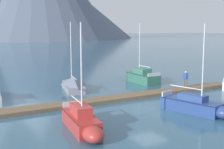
% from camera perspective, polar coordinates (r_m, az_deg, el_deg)
% --- Properties ---
extents(ground_plane, '(700.00, 700.00, 0.00)m').
position_cam_1_polar(ground_plane, '(24.91, 6.86, -6.33)').
color(ground_plane, '#335B75').
extents(mountain_north_horn, '(87.11, 87.11, 35.70)m').
position_cam_1_polar(mountain_north_horn, '(221.23, -7.90, 11.47)').
color(mountain_north_horn, slate).
rests_on(mountain_north_horn, ground).
extents(dock, '(26.62, 2.26, 0.30)m').
position_cam_1_polar(dock, '(28.09, 2.02, -4.27)').
color(dock, brown).
rests_on(dock, ground).
extents(sailboat_second_berth, '(2.06, 5.73, 6.72)m').
position_cam_1_polar(sailboat_second_berth, '(19.35, -5.41, -8.72)').
color(sailboat_second_berth, '#B2332D').
rests_on(sailboat_second_berth, ground).
extents(sailboat_mid_dock_port, '(3.04, 6.52, 7.03)m').
position_cam_1_polar(sailboat_mid_dock_port, '(32.24, -7.32, -1.64)').
color(sailboat_mid_dock_port, '#93939E').
rests_on(sailboat_mid_dock_port, ground).
extents(sailboat_mid_dock_starboard, '(2.69, 5.84, 6.70)m').
position_cam_1_polar(sailboat_mid_dock_starboard, '(24.25, 15.32, -5.54)').
color(sailboat_mid_dock_starboard, navy).
rests_on(sailboat_mid_dock_starboard, ground).
extents(sailboat_far_berth, '(2.07, 5.58, 6.97)m').
position_cam_1_polar(sailboat_far_berth, '(36.87, 5.40, -0.38)').
color(sailboat_far_berth, '#336B56').
rests_on(sailboat_far_berth, ground).
extents(person_on_dock, '(0.29, 0.58, 1.69)m').
position_cam_1_polar(person_on_dock, '(32.93, 13.45, -0.63)').
color(person_on_dock, brown).
rests_on(person_on_dock, dock).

